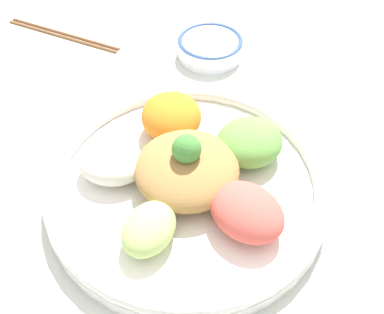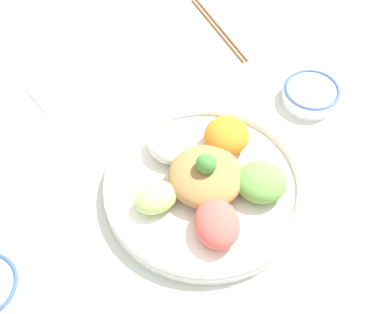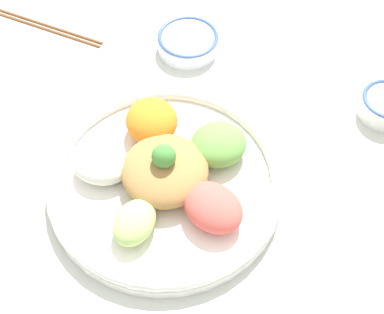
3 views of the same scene
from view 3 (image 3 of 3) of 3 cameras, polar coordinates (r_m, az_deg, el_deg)
The scene contains 4 objects.
ground_plane at distance 0.83m, azimuth -1.13°, elevation -2.36°, with size 2.40×2.40×0.00m, color silver.
salad_platter at distance 0.80m, azimuth -2.78°, elevation -1.96°, with size 0.36×0.36×0.10m.
sauce_bowl_dark at distance 1.00m, azimuth -0.44°, elevation 12.20°, with size 0.11×0.11×0.03m.
chopsticks_pair_near at distance 1.09m, azimuth -15.15°, elevation 13.26°, with size 0.15×0.20×0.01m.
Camera 3 is at (-0.22, -0.39, 0.70)m, focal length 50.00 mm.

